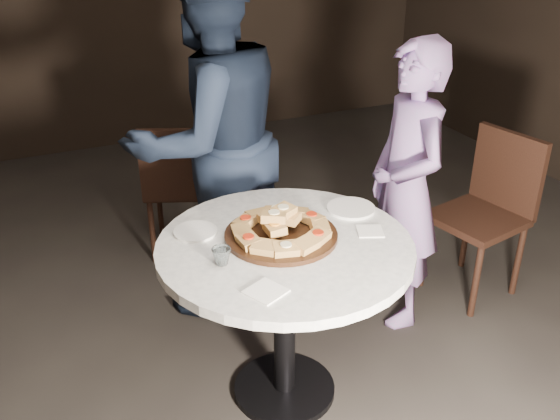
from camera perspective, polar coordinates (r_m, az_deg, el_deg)
name	(u,v)px	position (r m, az deg, el deg)	size (l,w,h in m)	color
floor	(286,378)	(3.12, 0.54, -15.10)	(7.00, 7.00, 0.00)	black
table	(285,274)	(2.65, 0.45, -5.83)	(1.30, 1.30, 0.80)	black
serving_board	(281,235)	(2.61, 0.09, -2.32)	(0.48, 0.48, 0.02)	black
focaccia_pile	(280,226)	(2.59, 0.01, -1.47)	(0.42, 0.42, 0.11)	#AC7E42
plate_left	(195,231)	(2.67, -7.74, -1.95)	(0.19, 0.19, 0.01)	white
plate_right	(351,208)	(2.86, 6.49, 0.16)	(0.22, 0.22, 0.01)	white
water_glass	(222,256)	(2.43, -5.37, -4.22)	(0.08, 0.08, 0.07)	silver
napkin_near	(266,291)	(2.27, -1.29, -7.44)	(0.13, 0.13, 0.01)	white
napkin_far	(370,231)	(2.68, 8.23, -1.92)	(0.11, 0.11, 0.01)	white
chair_far	(179,181)	(3.87, -9.22, 2.61)	(0.55, 0.56, 0.89)	black
chair_right	(490,203)	(3.69, 18.61, 0.59)	(0.53, 0.51, 0.93)	black
diner_navy	(210,141)	(3.22, -6.45, 6.25)	(0.93, 0.73, 1.92)	black
diner_teal	(406,188)	(3.23, 11.44, 2.02)	(0.55, 0.36, 1.51)	#7F66A3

